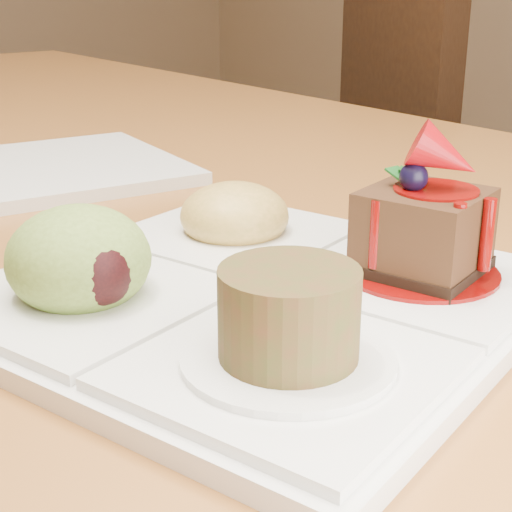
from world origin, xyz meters
TOP-DOWN VIEW (x-y plane):
  - chair_right at (0.66, 0.03)m, footprint 0.61×0.61m
  - sampler_plate at (-0.09, -0.68)m, footprint 0.36×0.36m
  - second_plate at (-0.04, -0.30)m, footprint 0.25×0.25m

SIDE VIEW (x-z plane):
  - chair_right at x=0.66m, z-range 0.07..1.12m
  - second_plate at x=-0.04m, z-range 0.75..0.76m
  - sampler_plate at x=-0.09m, z-range 0.72..0.83m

